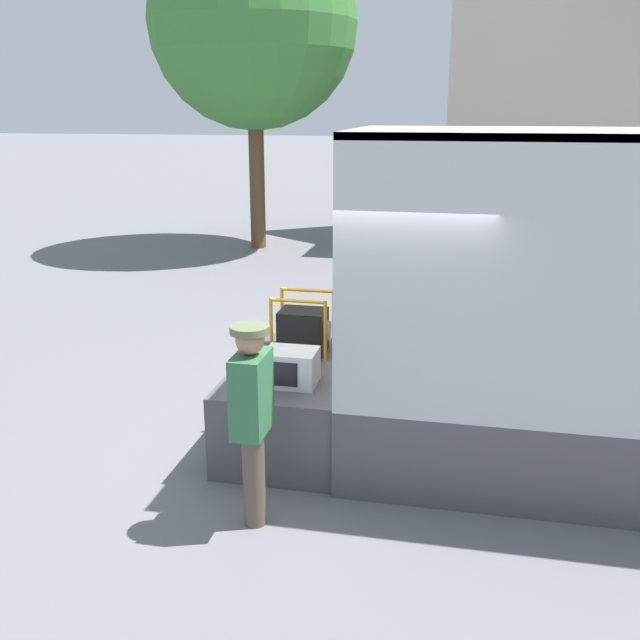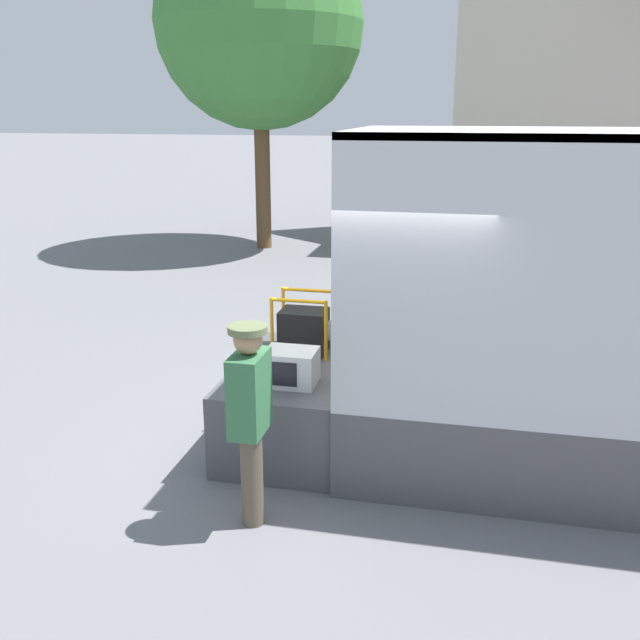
{
  "view_description": "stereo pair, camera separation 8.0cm",
  "coord_description": "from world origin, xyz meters",
  "px_view_note": "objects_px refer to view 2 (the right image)",
  "views": [
    {
      "loc": [
        1.03,
        -6.45,
        3.26
      ],
      "look_at": [
        -0.28,
        -0.2,
        1.35
      ],
      "focal_mm": 40.0,
      "sensor_mm": 36.0,
      "label": 1
    },
    {
      "loc": [
        1.11,
        -6.43,
        3.26
      ],
      "look_at": [
        -0.28,
        -0.2,
        1.35
      ],
      "focal_mm": 40.0,
      "sensor_mm": 36.0,
      "label": 2
    }
  ],
  "objects_px": {
    "portable_generator": "(305,330)",
    "worker_person": "(250,406)",
    "microwave": "(291,367)",
    "street_tree": "(259,23)"
  },
  "relations": [
    {
      "from": "microwave",
      "to": "portable_generator",
      "type": "bearing_deg",
      "value": 95.22
    },
    {
      "from": "worker_person",
      "to": "microwave",
      "type": "bearing_deg",
      "value": 87.73
    },
    {
      "from": "portable_generator",
      "to": "worker_person",
      "type": "height_order",
      "value": "worker_person"
    },
    {
      "from": "microwave",
      "to": "portable_generator",
      "type": "xyz_separation_m",
      "value": [
        -0.08,
        0.91,
        0.07
      ]
    },
    {
      "from": "portable_generator",
      "to": "street_tree",
      "type": "xyz_separation_m",
      "value": [
        -3.35,
        9.53,
        4.03
      ]
    },
    {
      "from": "worker_person",
      "to": "street_tree",
      "type": "height_order",
      "value": "street_tree"
    },
    {
      "from": "portable_generator",
      "to": "worker_person",
      "type": "distance_m",
      "value": 1.99
    },
    {
      "from": "microwave",
      "to": "worker_person",
      "type": "height_order",
      "value": "worker_person"
    },
    {
      "from": "portable_generator",
      "to": "street_tree",
      "type": "bearing_deg",
      "value": 109.37
    },
    {
      "from": "street_tree",
      "to": "microwave",
      "type": "bearing_deg",
      "value": -71.8
    }
  ]
}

